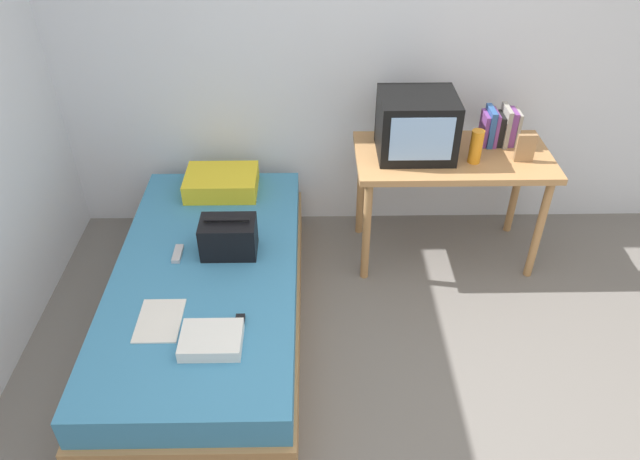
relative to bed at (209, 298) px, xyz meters
The scene contains 14 objects.
ground_plane 1.29m from the bed, 43.06° to the right, with size 8.00×8.00×0.00m, color slate.
wall_back 1.82m from the bed, 50.64° to the left, with size 5.20×0.10×2.60m, color silver.
bed is the anchor object (origin of this frame).
desk 1.63m from the bed, 24.96° to the left, with size 1.16×0.60×0.74m.
tv 1.54m from the bed, 29.82° to the left, with size 0.44×0.39×0.36m.
water_bottle 1.74m from the bed, 20.48° to the left, with size 0.07×0.07×0.20m, color orange.
book_row 1.99m from the bed, 24.92° to the left, with size 0.22×0.17×0.23m.
picture_frame 1.99m from the bed, 17.56° to the left, with size 0.11×0.02×0.17m, color #9E754C.
pillow 0.81m from the bed, 89.46° to the left, with size 0.45×0.34×0.12m, color yellow.
handbag 0.37m from the bed, 48.53° to the left, with size 0.30×0.20×0.22m.
magazine 0.48m from the bed, 112.23° to the right, with size 0.21×0.29×0.01m, color white.
remote_dark 0.55m from the bed, 63.41° to the right, with size 0.04×0.16×0.02m, color black.
remote_silver 0.30m from the bed, 146.29° to the left, with size 0.04×0.14×0.02m, color #B7B7BC.
folded_towel 0.62m from the bed, 78.74° to the right, with size 0.28×0.22×0.06m, color white.
Camera 1 is at (-0.35, -1.58, 2.49)m, focal length 33.57 mm.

